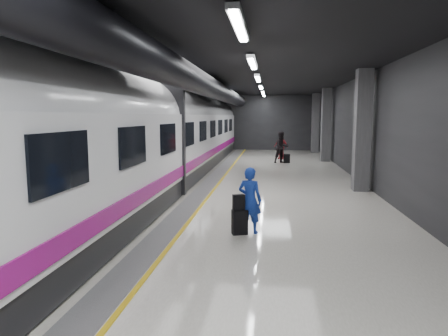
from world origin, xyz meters
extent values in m
plane|color=white|center=(0.00, 0.00, 0.00)|extent=(40.00, 40.00, 0.00)
cube|color=black|center=(0.00, 0.00, 4.50)|extent=(10.00, 40.00, 0.02)
cube|color=#28282B|center=(0.00, 20.00, 2.25)|extent=(10.00, 0.02, 4.50)
cube|color=#28282B|center=(-5.00, 0.00, 2.25)|extent=(0.02, 40.00, 4.50)
cube|color=#28282B|center=(5.00, 0.00, 2.25)|extent=(0.02, 40.00, 4.50)
cube|color=slate|center=(-1.35, 0.00, 0.01)|extent=(0.65, 39.80, 0.01)
cube|color=yellow|center=(-0.95, 0.00, 0.01)|extent=(0.10, 39.80, 0.01)
cylinder|color=black|center=(-1.30, 0.00, 3.95)|extent=(0.80, 38.00, 0.80)
cube|color=silver|center=(0.60, -6.00, 4.40)|extent=(0.22, 2.60, 0.10)
cube|color=silver|center=(0.60, -1.00, 4.40)|extent=(0.22, 2.60, 0.10)
cube|color=silver|center=(0.60, 4.00, 4.40)|extent=(0.22, 2.60, 0.10)
cube|color=silver|center=(0.60, 9.00, 4.40)|extent=(0.22, 2.60, 0.10)
cube|color=silver|center=(0.60, 14.00, 4.40)|extent=(0.22, 2.60, 0.10)
cube|color=silver|center=(0.60, 18.00, 4.40)|extent=(0.22, 2.60, 0.10)
cube|color=#515154|center=(4.55, 2.00, 2.25)|extent=(0.55, 0.55, 4.50)
cube|color=#515154|center=(4.55, 12.00, 2.25)|extent=(0.55, 0.55, 4.50)
cube|color=#515154|center=(4.55, 18.00, 2.25)|extent=(0.55, 0.55, 4.50)
cube|color=black|center=(-3.25, 0.00, 0.35)|extent=(2.80, 38.00, 0.60)
cube|color=white|center=(-3.25, 0.00, 1.75)|extent=(2.90, 38.00, 2.20)
cylinder|color=white|center=(-3.25, 0.00, 2.70)|extent=(2.80, 38.00, 2.80)
cube|color=#910D72|center=(-1.78, 0.00, 0.95)|extent=(0.04, 38.00, 0.35)
cube|color=black|center=(-3.25, 0.00, 2.00)|extent=(3.05, 0.25, 3.80)
cube|color=black|center=(-1.78, -8.00, 2.15)|extent=(0.05, 1.60, 0.85)
cube|color=black|center=(-1.78, -5.00, 2.15)|extent=(0.05, 1.60, 0.85)
cube|color=black|center=(-1.78, -2.00, 2.15)|extent=(0.05, 1.60, 0.85)
cube|color=black|center=(-1.78, 1.00, 2.15)|extent=(0.05, 1.60, 0.85)
cube|color=black|center=(-1.78, 4.00, 2.15)|extent=(0.05, 1.60, 0.85)
cube|color=black|center=(-1.78, 7.00, 2.15)|extent=(0.05, 1.60, 0.85)
cube|color=black|center=(-1.78, 10.00, 2.15)|extent=(0.05, 1.60, 0.85)
cube|color=black|center=(-1.78, 13.00, 2.15)|extent=(0.05, 1.60, 0.85)
cube|color=black|center=(-1.78, 16.00, 2.15)|extent=(0.05, 1.60, 0.85)
imported|color=#173CAC|center=(0.71, -3.96, 0.80)|extent=(0.67, 0.54, 1.60)
cube|color=black|center=(0.48, -4.13, 0.29)|extent=(0.41, 0.33, 0.59)
cube|color=black|center=(0.45, -4.12, 0.77)|extent=(0.31, 0.23, 0.37)
imported|color=black|center=(1.83, 10.63, 0.95)|extent=(1.16, 1.08, 1.90)
imported|color=maroon|center=(1.85, 12.96, 0.81)|extent=(1.02, 0.74, 1.61)
cube|color=black|center=(2.15, 10.73, 0.27)|extent=(0.38, 0.26, 0.54)
camera|label=1|loc=(1.19, -13.34, 2.80)|focal=32.00mm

